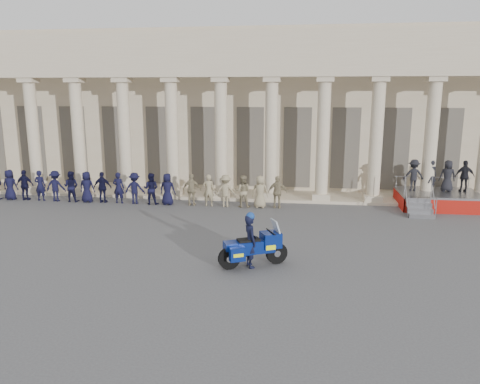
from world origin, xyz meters
The scene contains 6 objects.
ground centered at (0.00, 0.00, 0.00)m, with size 90.00×90.00×0.00m, color #49494C.
building centered at (0.00, 14.74, 4.52)m, with size 40.00×12.50×9.00m.
officer_rank centered at (-5.74, 6.36, 0.80)m, with size 15.74×0.60×1.60m.
reviewing_stand centered at (9.41, 7.60, 1.17)m, with size 3.78×3.74×2.32m.
motorcycle centered at (1.42, -1.49, 0.66)m, with size 2.20×1.46×1.52m.
rider centered at (1.30, -1.55, 0.91)m, with size 0.65×0.75×1.84m.
Camera 1 is at (2.89, -15.86, 5.60)m, focal length 35.00 mm.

